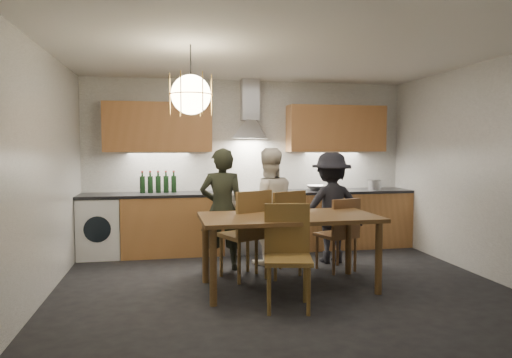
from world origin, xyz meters
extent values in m
plane|color=black|center=(0.00, 0.00, 0.00)|extent=(5.00, 5.00, 0.00)
cube|color=white|center=(0.00, 2.25, 1.30)|extent=(5.00, 0.02, 2.60)
cube|color=white|center=(0.00, -2.25, 1.30)|extent=(5.00, 0.02, 2.60)
cube|color=white|center=(-2.50, 0.00, 1.30)|extent=(0.02, 4.50, 2.60)
cube|color=white|center=(2.50, 0.00, 1.30)|extent=(0.02, 4.50, 2.60)
cube|color=silver|center=(0.00, 0.00, 2.60)|extent=(5.00, 4.50, 0.02)
cube|color=tan|center=(-1.18, 1.95, 0.43)|extent=(1.45, 0.60, 0.86)
cube|color=tan|center=(1.48, 1.95, 0.43)|extent=(2.05, 0.60, 0.86)
cube|color=white|center=(-2.20, 1.95, 0.42)|extent=(0.58, 0.58, 0.85)
cube|color=black|center=(-1.48, 1.95, 0.88)|extent=(2.05, 0.62, 0.04)
cube|color=black|center=(1.48, 1.95, 0.88)|extent=(2.05, 0.62, 0.04)
cube|color=silver|center=(0.00, 1.95, 0.40)|extent=(0.90, 0.60, 0.80)
cube|color=black|center=(0.00, 1.66, 0.38)|extent=(0.78, 0.02, 0.42)
cube|color=slate|center=(0.00, 1.95, 0.84)|extent=(0.90, 0.60, 0.08)
cube|color=silver|center=(0.00, 1.69, 0.90)|extent=(0.90, 0.08, 0.04)
cube|color=tan|center=(-1.38, 2.08, 1.86)|extent=(1.55, 0.35, 0.72)
cube|color=tan|center=(1.38, 2.08, 1.86)|extent=(1.55, 0.35, 0.72)
cube|color=silver|center=(0.00, 2.12, 2.29)|extent=(0.26, 0.22, 0.62)
cylinder|color=black|center=(-1.00, -0.10, 2.35)|extent=(0.01, 0.01, 0.50)
sphere|color=#FFE0A5|center=(-1.00, -0.10, 2.10)|extent=(0.40, 0.40, 0.40)
torus|color=gold|center=(-1.00, -0.10, 2.10)|extent=(0.43, 0.43, 0.01)
cube|color=brown|center=(0.07, 0.04, 0.80)|extent=(1.96, 1.00, 0.04)
cylinder|color=brown|center=(-0.81, -0.37, 0.39)|extent=(0.08, 0.08, 0.78)
cylinder|color=brown|center=(-0.83, 0.42, 0.39)|extent=(0.08, 0.08, 0.78)
cylinder|color=brown|center=(0.96, -0.34, 0.39)|extent=(0.08, 0.08, 0.78)
cylinder|color=brown|center=(0.94, 0.45, 0.39)|extent=(0.08, 0.08, 0.78)
cube|color=brown|center=(-0.36, 0.54, 0.52)|extent=(0.64, 0.64, 0.05)
cube|color=brown|center=(-0.27, 0.34, 0.80)|extent=(0.46, 0.24, 0.53)
cylinder|color=brown|center=(-0.26, 0.80, 0.25)|extent=(0.04, 0.04, 0.49)
cylinder|color=brown|center=(-0.10, 0.44, 0.25)|extent=(0.04, 0.04, 0.49)
cylinder|color=brown|center=(-0.62, 0.63, 0.25)|extent=(0.04, 0.04, 0.49)
cylinder|color=brown|center=(-0.45, 0.28, 0.25)|extent=(0.04, 0.04, 0.49)
cube|color=brown|center=(0.08, 0.58, 0.51)|extent=(0.63, 0.63, 0.05)
cube|color=brown|center=(0.17, 0.39, 0.79)|extent=(0.45, 0.24, 0.52)
cylinder|color=brown|center=(0.17, 0.84, 0.24)|extent=(0.04, 0.04, 0.48)
cylinder|color=brown|center=(0.33, 0.49, 0.24)|extent=(0.04, 0.04, 0.48)
cylinder|color=brown|center=(-0.18, 0.68, 0.24)|extent=(0.04, 0.04, 0.48)
cylinder|color=brown|center=(-0.02, 0.33, 0.24)|extent=(0.04, 0.04, 0.48)
cube|color=brown|center=(0.85, 0.65, 0.45)|extent=(0.53, 0.53, 0.04)
cube|color=brown|center=(0.91, 0.47, 0.70)|extent=(0.41, 0.17, 0.46)
cylinder|color=brown|center=(0.96, 0.87, 0.22)|extent=(0.04, 0.04, 0.43)
cylinder|color=brown|center=(1.07, 0.54, 0.22)|extent=(0.04, 0.04, 0.43)
cylinder|color=brown|center=(0.64, 0.76, 0.22)|extent=(0.04, 0.04, 0.43)
cylinder|color=brown|center=(0.75, 0.44, 0.22)|extent=(0.04, 0.04, 0.43)
cube|color=brown|center=(-0.11, -0.59, 0.49)|extent=(0.54, 0.54, 0.04)
cube|color=brown|center=(-0.07, -0.39, 0.76)|extent=(0.45, 0.13, 0.50)
cylinder|color=brown|center=(-0.33, -0.73, 0.23)|extent=(0.04, 0.04, 0.46)
cylinder|color=brown|center=(-0.25, -0.37, 0.23)|extent=(0.04, 0.04, 0.46)
cylinder|color=brown|center=(0.03, -0.81, 0.23)|extent=(0.04, 0.04, 0.46)
cylinder|color=brown|center=(0.11, -0.45, 0.23)|extent=(0.04, 0.04, 0.46)
imported|color=black|center=(-0.57, 0.97, 0.78)|extent=(0.61, 0.44, 1.56)
imported|color=white|center=(0.08, 1.14, 0.78)|extent=(0.77, 0.61, 1.56)
imported|color=black|center=(0.94, 1.07, 0.75)|extent=(1.00, 0.61, 1.50)
imported|color=silver|center=(1.03, 1.95, 0.94)|extent=(0.36, 0.36, 0.08)
cylinder|color=#AAAAAD|center=(1.97, 1.91, 0.97)|extent=(0.26, 0.26, 0.14)
camera|label=1|loc=(-1.23, -4.79, 1.57)|focal=32.00mm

